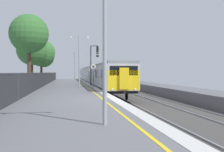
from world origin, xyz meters
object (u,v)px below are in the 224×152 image
commuter_train_at_platform (93,75)px  background_tree_centre (28,35)px  signal_gantry (93,60)px  platform_lamp_mid (79,57)px  platform_lamp_far (75,64)px  background_tree_right (42,54)px  background_tree_left (32,51)px  speed_limit_sign (93,72)px  platform_lamp_near (105,29)px

commuter_train_at_platform → background_tree_centre: 21.56m
signal_gantry → platform_lamp_mid: size_ratio=0.91×
platform_lamp_far → background_tree_right: size_ratio=0.78×
signal_gantry → background_tree_centre: background_tree_centre is taller
background_tree_left → background_tree_right: background_tree_left is taller
speed_limit_sign → background_tree_left: background_tree_left is taller
signal_gantry → platform_lamp_mid: 5.56m
signal_gantry → background_tree_left: bearing=152.1°
platform_lamp_mid → commuter_train_at_platform: bearing=81.4°
signal_gantry → background_tree_centre: bearing=-168.6°
platform_lamp_near → platform_lamp_mid: (0.00, 21.33, 0.28)m
speed_limit_sign → background_tree_left: size_ratio=0.38×
platform_lamp_far → background_tree_centre: background_tree_centre is taller
background_tree_right → background_tree_centre: bearing=-93.7°
signal_gantry → platform_lamp_far: platform_lamp_far is taller
platform_lamp_far → background_tree_left: bearing=-117.2°
platform_lamp_far → background_tree_right: background_tree_right is taller
signal_gantry → background_tree_left: size_ratio=0.75×
background_tree_right → platform_lamp_far: bearing=55.6°
platform_lamp_near → platform_lamp_far: 42.66m
speed_limit_sign → platform_lamp_mid: platform_lamp_mid is taller
background_tree_left → background_tree_right: bearing=77.8°
commuter_train_at_platform → background_tree_right: size_ratio=8.96×
speed_limit_sign → background_tree_right: size_ratio=0.39×
background_tree_right → background_tree_left: bearing=-102.2°
background_tree_centre → background_tree_right: size_ratio=1.26×
speed_limit_sign → background_tree_left: 12.20m
speed_limit_sign → platform_lamp_far: 20.99m
platform_lamp_near → platform_lamp_far: (0.00, 42.66, 0.09)m
platform_lamp_near → background_tree_centre: bearing=103.2°
commuter_train_at_platform → background_tree_left: background_tree_left is taller
commuter_train_at_platform → platform_lamp_near: (-3.40, -43.83, 1.78)m
platform_lamp_mid → background_tree_right: background_tree_right is taller
commuter_train_at_platform → speed_limit_sign: size_ratio=23.08×
background_tree_centre → background_tree_right: (0.65, 10.11, -1.64)m
commuter_train_at_platform → background_tree_centre: bearing=-116.1°
commuter_train_at_platform → speed_limit_sign: bearing=-94.8°
commuter_train_at_platform → background_tree_left: (-9.51, -13.04, 3.35)m
platform_lamp_mid → platform_lamp_far: (0.00, 21.33, -0.19)m
commuter_train_at_platform → background_tree_right: (-8.59, -8.76, 3.20)m
background_tree_left → commuter_train_at_platform: bearing=53.9°
commuter_train_at_platform → signal_gantry: bearing=-94.9°
speed_limit_sign → platform_lamp_mid: bearing=-164.1°
platform_lamp_mid → background_tree_left: background_tree_left is taller
platform_lamp_mid → platform_lamp_far: platform_lamp_mid is taller
platform_lamp_mid → background_tree_right: bearing=110.7°
background_tree_centre → platform_lamp_mid: bearing=-32.0°
platform_lamp_near → background_tree_left: bearing=101.2°
commuter_train_at_platform → signal_gantry: size_ratio=11.80×
speed_limit_sign → background_tree_centre: 9.20m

